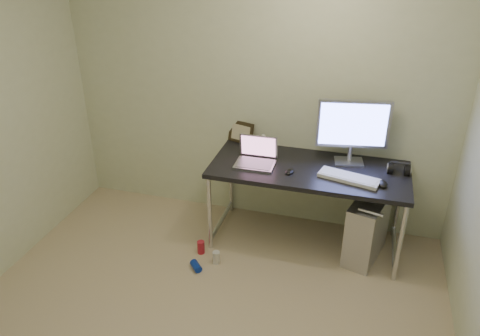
# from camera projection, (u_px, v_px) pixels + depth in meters

# --- Properties ---
(wall_back) EXTENTS (3.50, 0.02, 2.50)m
(wall_back) POSITION_uv_depth(u_px,v_px,m) (256.00, 91.00, 4.10)
(wall_back) COLOR beige
(wall_back) RESTS_ON ground
(desk) EXTENTS (1.64, 0.72, 0.75)m
(desk) POSITION_uv_depth(u_px,v_px,m) (308.00, 176.00, 3.93)
(desk) COLOR black
(desk) RESTS_ON ground
(tower_computer) EXTENTS (0.37, 0.57, 0.59)m
(tower_computer) POSITION_uv_depth(u_px,v_px,m) (367.00, 228.00, 3.94)
(tower_computer) COLOR #B6B6BB
(tower_computer) RESTS_ON ground
(cable_a) EXTENTS (0.01, 0.16, 0.69)m
(cable_a) POSITION_uv_depth(u_px,v_px,m) (365.00, 193.00, 4.20)
(cable_a) COLOR black
(cable_a) RESTS_ON ground
(cable_b) EXTENTS (0.02, 0.11, 0.71)m
(cable_b) POSITION_uv_depth(u_px,v_px,m) (375.00, 198.00, 4.17)
(cable_b) COLOR black
(cable_b) RESTS_ON ground
(can_red) EXTENTS (0.08, 0.08, 0.12)m
(can_red) POSITION_uv_depth(u_px,v_px,m) (201.00, 247.00, 4.06)
(can_red) COLOR #AA1C2D
(can_red) RESTS_ON ground
(can_white) EXTENTS (0.07, 0.07, 0.11)m
(can_white) POSITION_uv_depth(u_px,v_px,m) (216.00, 257.00, 3.94)
(can_white) COLOR silver
(can_white) RESTS_ON ground
(can_blue) EXTENTS (0.13, 0.13, 0.06)m
(can_blue) POSITION_uv_depth(u_px,v_px,m) (196.00, 266.00, 3.88)
(can_blue) COLOR #0B2A9D
(can_blue) RESTS_ON ground
(laptop) EXTENTS (0.33, 0.27, 0.23)m
(laptop) POSITION_uv_depth(u_px,v_px,m) (256.00, 157.00, 3.95)
(laptop) COLOR #A7A8AE
(laptop) RESTS_ON desk
(monitor) EXTENTS (0.59, 0.21, 0.56)m
(monitor) POSITION_uv_depth(u_px,v_px,m) (353.00, 127.00, 3.83)
(monitor) COLOR #A7A8AE
(monitor) RESTS_ON desk
(keyboard) EXTENTS (0.50, 0.26, 0.03)m
(keyboard) POSITION_uv_depth(u_px,v_px,m) (349.00, 178.00, 3.71)
(keyboard) COLOR silver
(keyboard) RESTS_ON desk
(mouse_right) EXTENTS (0.10, 0.14, 0.04)m
(mouse_right) POSITION_uv_depth(u_px,v_px,m) (382.00, 183.00, 3.62)
(mouse_right) COLOR black
(mouse_right) RESTS_ON desk
(mouse_left) EXTENTS (0.08, 0.11, 0.03)m
(mouse_left) POSITION_uv_depth(u_px,v_px,m) (289.00, 171.00, 3.80)
(mouse_left) COLOR black
(mouse_left) RESTS_ON desk
(headphones) EXTENTS (0.17, 0.11, 0.12)m
(headphones) POSITION_uv_depth(u_px,v_px,m) (399.00, 169.00, 3.80)
(headphones) COLOR black
(headphones) RESTS_ON desk
(picture_frame) EXTENTS (0.26, 0.14, 0.20)m
(picture_frame) POSITION_uv_depth(u_px,v_px,m) (241.00, 132.00, 4.30)
(picture_frame) COLOR black
(picture_frame) RESTS_ON desk
(webcam) EXTENTS (0.05, 0.04, 0.13)m
(webcam) POSITION_uv_depth(u_px,v_px,m) (263.00, 139.00, 4.18)
(webcam) COLOR silver
(webcam) RESTS_ON desk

